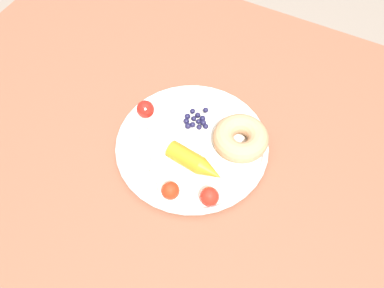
% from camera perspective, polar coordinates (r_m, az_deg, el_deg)
% --- Properties ---
extents(ground_plane, '(6.00, 6.00, 0.00)m').
position_cam_1_polar(ground_plane, '(1.46, -2.23, -16.78)').
color(ground_plane, gray).
extents(dining_table, '(1.10, 0.95, 0.76)m').
position_cam_1_polar(dining_table, '(0.84, -3.72, -3.88)').
color(dining_table, brown).
rests_on(dining_table, ground_plane).
extents(plate, '(0.29, 0.29, 0.02)m').
position_cam_1_polar(plate, '(0.76, 0.00, -0.12)').
color(plate, white).
rests_on(plate, dining_table).
extents(banana, '(0.10, 0.20, 0.03)m').
position_cam_1_polar(banana, '(0.75, -5.69, 0.35)').
color(banana, '#F0E9B5').
rests_on(banana, plate).
extents(carrot_orange, '(0.11, 0.05, 0.03)m').
position_cam_1_polar(carrot_orange, '(0.72, 0.49, -2.69)').
color(carrot_orange, orange).
rests_on(carrot_orange, plate).
extents(donut, '(0.15, 0.15, 0.04)m').
position_cam_1_polar(donut, '(0.75, 6.90, 0.84)').
color(donut, tan).
rests_on(donut, plate).
extents(blueberry_pile, '(0.05, 0.06, 0.02)m').
position_cam_1_polar(blueberry_pile, '(0.78, 0.57, 3.42)').
color(blueberry_pile, '#191638').
rests_on(blueberry_pile, plate).
extents(tomato_near, '(0.03, 0.03, 0.03)m').
position_cam_1_polar(tomato_near, '(0.79, -6.61, 4.92)').
color(tomato_near, red).
rests_on(tomato_near, plate).
extents(tomato_mid, '(0.03, 0.03, 0.03)m').
position_cam_1_polar(tomato_mid, '(0.69, -3.08, -6.61)').
color(tomato_mid, red).
rests_on(tomato_mid, plate).
extents(tomato_far, '(0.03, 0.03, 0.03)m').
position_cam_1_polar(tomato_far, '(0.69, 2.48, -7.46)').
color(tomato_far, red).
rests_on(tomato_far, plate).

